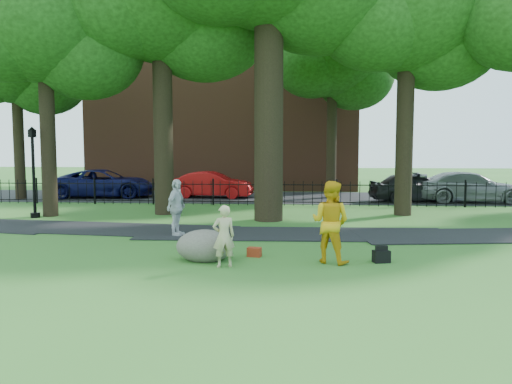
# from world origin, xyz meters

# --- Properties ---
(ground) EXTENTS (120.00, 120.00, 0.00)m
(ground) POSITION_xyz_m (0.00, 0.00, 0.00)
(ground) COLOR #2C6222
(ground) RESTS_ON ground
(footpath) EXTENTS (36.07, 3.85, 0.03)m
(footpath) POSITION_xyz_m (1.00, 3.90, 0.00)
(footpath) COLOR black
(footpath) RESTS_ON ground
(street) EXTENTS (80.00, 7.00, 0.02)m
(street) POSITION_xyz_m (0.00, 16.00, 0.00)
(street) COLOR black
(street) RESTS_ON ground
(iron_fence) EXTENTS (44.00, 0.04, 1.20)m
(iron_fence) POSITION_xyz_m (0.00, 12.00, 0.60)
(iron_fence) COLOR black
(iron_fence) RESTS_ON ground
(brick_building) EXTENTS (18.00, 8.00, 12.00)m
(brick_building) POSITION_xyz_m (-4.00, 24.00, 6.00)
(brick_building) COLOR brown
(brick_building) RESTS_ON ground
(tree_row) EXTENTS (26.82, 7.96, 12.42)m
(tree_row) POSITION_xyz_m (0.52, 8.40, 8.15)
(tree_row) COLOR black
(tree_row) RESTS_ON ground
(woman) EXTENTS (0.62, 0.52, 1.46)m
(woman) POSITION_xyz_m (-0.62, -0.68, 0.73)
(woman) COLOR tan
(woman) RESTS_ON ground
(man) EXTENTS (1.21, 1.11, 2.00)m
(man) POSITION_xyz_m (1.89, -0.03, 1.00)
(man) COLOR gold
(man) RESTS_ON ground
(pedestrian) EXTENTS (0.68, 1.13, 1.81)m
(pedestrian) POSITION_xyz_m (-2.71, 3.28, 0.90)
(pedestrian) COLOR silver
(pedestrian) RESTS_ON ground
(boulder) EXTENTS (1.61, 1.35, 0.83)m
(boulder) POSITION_xyz_m (-1.20, -0.02, 0.41)
(boulder) COLOR #6A6658
(boulder) RESTS_ON ground
(lamppost) EXTENTS (0.36, 0.36, 3.64)m
(lamppost) POSITION_xyz_m (-9.39, 7.00, 1.79)
(lamppost) COLOR black
(lamppost) RESTS_ON ground
(backpack) EXTENTS (0.44, 0.34, 0.30)m
(backpack) POSITION_xyz_m (3.14, 0.08, 0.15)
(backpack) COLOR black
(backpack) RESTS_ON ground
(red_bag) EXTENTS (0.38, 0.28, 0.24)m
(red_bag) POSITION_xyz_m (0.00, 0.49, 0.12)
(red_bag) COLOR maroon
(red_bag) RESTS_ON ground
(red_sedan) EXTENTS (4.59, 1.88, 1.48)m
(red_sedan) POSITION_xyz_m (-3.64, 15.48, 0.74)
(red_sedan) COLOR #B20D0F
(red_sedan) RESTS_ON ground
(navy_van) EXTENTS (5.96, 3.24, 1.59)m
(navy_van) POSITION_xyz_m (-9.76, 15.21, 0.79)
(navy_van) COLOR #0D0F42
(navy_van) RESTS_ON ground
(grey_car) EXTENTS (4.76, 2.37, 1.56)m
(grey_car) POSITION_xyz_m (7.18, 14.12, 0.78)
(grey_car) COLOR black
(grey_car) RESTS_ON ground
(silver_car) EXTENTS (5.49, 2.37, 1.57)m
(silver_car) POSITION_xyz_m (9.91, 14.06, 0.79)
(silver_car) COLOR gray
(silver_car) RESTS_ON ground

